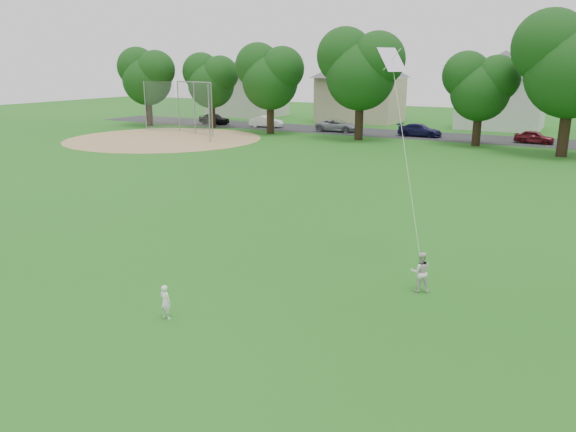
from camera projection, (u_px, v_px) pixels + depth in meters
The scene contains 10 objects.
ground at pixel (221, 303), 16.37m from camera, with size 160.00×160.00×0.00m, color #1E6316.
street at pixel (482, 139), 52.01m from camera, with size 90.00×7.00×0.01m, color #2D2D30.
dirt_infield at pixel (164, 139), 52.07m from camera, with size 18.00×18.00×0.02m, color #9E7F51.
toddler at pixel (165, 302), 15.24m from camera, with size 0.36×0.23×0.98m, color white.
older_boy at pixel (420, 272), 17.04m from camera, with size 0.61×0.48×1.26m, color silver.
kite at pixel (406, 157), 17.66m from camera, with size 1.54×1.80×6.74m.
baseball_backstop at pixel (190, 109), 54.59m from camera, with size 10.83×5.07×5.04m.
tree_row at pixel (543, 69), 43.12m from camera, with size 80.67×9.37×10.96m.
parked_cars at pixel (469, 133), 51.48m from camera, with size 63.30×2.38×1.25m.
house_row at pixel (511, 82), 58.88m from camera, with size 76.99×13.62×10.26m.
Camera 1 is at (8.94, -12.37, 6.74)m, focal length 35.00 mm.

